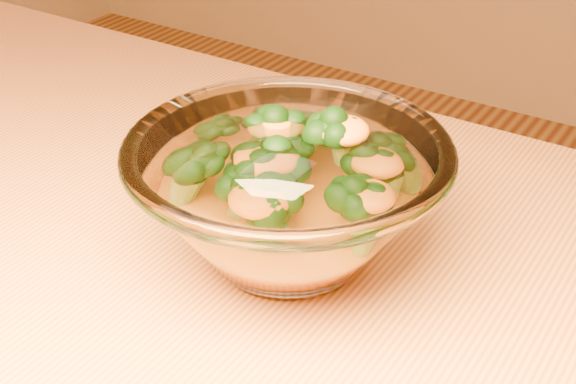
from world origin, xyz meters
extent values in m
cube|color=#CE6A3D|center=(0.00, 0.00, 0.73)|extent=(1.20, 0.80, 0.04)
cylinder|color=brown|center=(-0.54, 0.34, 0.35)|extent=(0.06, 0.06, 0.71)
ellipsoid|color=white|center=(0.07, 0.12, 0.76)|extent=(0.10, 0.10, 0.02)
torus|color=white|center=(0.07, 0.12, 0.84)|extent=(0.22, 0.22, 0.01)
ellipsoid|color=orange|center=(0.07, 0.12, 0.78)|extent=(0.13, 0.13, 0.04)
camera|label=1|loc=(0.32, -0.27, 1.10)|focal=50.00mm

